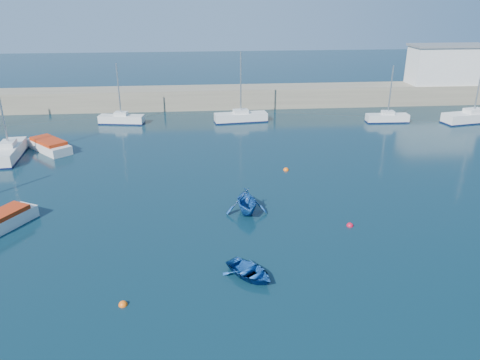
{
  "coord_description": "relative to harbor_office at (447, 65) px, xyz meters",
  "views": [
    {
      "loc": [
        -4.5,
        -16.58,
        14.47
      ],
      "look_at": [
        -1.51,
        15.22,
        1.6
      ],
      "focal_mm": 35.0,
      "sensor_mm": 36.0,
      "label": 1
    }
  ],
  "objects": [
    {
      "name": "ground",
      "position": [
        -30.0,
        -46.0,
        -5.1
      ],
      "size": [
        220.0,
        220.0,
        0.0
      ],
      "primitive_type": "plane",
      "color": "#0B2632",
      "rests_on": "ground"
    },
    {
      "name": "back_wall",
      "position": [
        -30.0,
        0.0,
        -3.8
      ],
      "size": [
        96.0,
        4.5,
        2.6
      ],
      "primitive_type": "cube",
      "color": "gray",
      "rests_on": "ground"
    },
    {
      "name": "harbor_office",
      "position": [
        0.0,
        0.0,
        0.0
      ],
      "size": [
        10.0,
        4.0,
        5.0
      ],
      "primitive_type": "cube",
      "color": "silver",
      "rests_on": "back_wall"
    },
    {
      "name": "sailboat_3",
      "position": [
        -52.02,
        -19.38,
        -4.44
      ],
      "size": [
        2.25,
        6.33,
        8.32
      ],
      "rotation": [
        0.0,
        0.0,
        0.08
      ],
      "color": "silver",
      "rests_on": "ground"
    },
    {
      "name": "sailboat_5",
      "position": [
        -43.39,
        -7.69,
        -4.54
      ],
      "size": [
        5.39,
        2.31,
        7.01
      ],
      "rotation": [
        0.0,
        0.0,
        1.4
      ],
      "color": "silver",
      "rests_on": "ground"
    },
    {
      "name": "sailboat_6",
      "position": [
        -29.28,
        -8.15,
        -4.52
      ],
      "size": [
        6.4,
        2.45,
        8.22
      ],
      "rotation": [
        0.0,
        0.0,
        1.69
      ],
      "color": "silver",
      "rests_on": "ground"
    },
    {
      "name": "sailboat_7",
      "position": [
        -11.88,
        -9.98,
        -4.56
      ],
      "size": [
        5.0,
        1.55,
        6.67
      ],
      "rotation": [
        0.0,
        0.0,
        1.54
      ],
      "color": "silver",
      "rests_on": "ground"
    },
    {
      "name": "sailboat_8",
      "position": [
        -1.7,
        -10.92,
        -4.46
      ],
      "size": [
        7.75,
        3.47,
        9.78
      ],
      "rotation": [
        0.0,
        0.0,
        1.76
      ],
      "color": "silver",
      "rests_on": "ground"
    },
    {
      "name": "motorboat_1",
      "position": [
        -47.47,
        -33.76,
        -4.58
      ],
      "size": [
        3.62,
        4.76,
        1.12
      ],
      "rotation": [
        0.0,
        0.0,
        -0.51
      ],
      "color": "silver",
      "rests_on": "ground"
    },
    {
      "name": "motorboat_2",
      "position": [
        -49.04,
        -17.35,
        -4.56
      ],
      "size": [
        5.17,
        5.47,
        1.15
      ],
      "rotation": [
        0.0,
        0.0,
        0.73
      ],
      "color": "silver",
      "rests_on": "ground"
    },
    {
      "name": "dinghy_center",
      "position": [
        -31.93,
        -40.99,
        -4.78
      ],
      "size": [
        3.6,
        3.75,
        0.63
      ],
      "primitive_type": "imported",
      "rotation": [
        0.0,
        0.0,
        0.67
      ],
      "color": "#154592",
      "rests_on": "ground"
    },
    {
      "name": "dinghy_left",
      "position": [
        -31.26,
        -32.99,
        -4.22
      ],
      "size": [
        2.95,
        3.4,
        1.76
      ],
      "primitive_type": "imported",
      "rotation": [
        0.0,
        0.0,
        0.02
      ],
      "color": "#154592",
      "rests_on": "ground"
    },
    {
      "name": "buoy_0",
      "position": [
        -38.49,
        -42.88,
        -5.1
      ],
      "size": [
        0.45,
        0.45,
        0.45
      ],
      "primitive_type": "sphere",
      "color": "#FF5E0D",
      "rests_on": "ground"
    },
    {
      "name": "buoy_1",
      "position": [
        -24.6,
        -35.66,
        -5.1
      ],
      "size": [
        0.46,
        0.46,
        0.46
      ],
      "primitive_type": "sphere",
      "color": "#B80D27",
      "rests_on": "ground"
    },
    {
      "name": "buoy_3",
      "position": [
        -26.91,
        -24.92,
        -5.1
      ],
      "size": [
        0.48,
        0.48,
        0.48
      ],
      "primitive_type": "sphere",
      "color": "#FF5E0D",
      "rests_on": "ground"
    }
  ]
}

